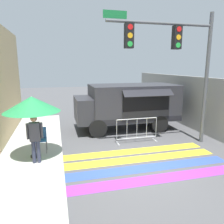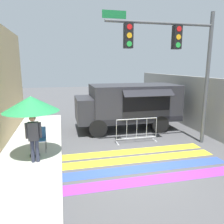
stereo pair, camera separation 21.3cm
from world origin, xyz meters
name	(u,v)px [view 2 (the right image)]	position (x,y,z in m)	size (l,w,h in m)	color
ground_plane	(137,165)	(0.00, 0.00, 0.00)	(60.00, 60.00, 0.00)	#4C4C4F
concrete_wall_right	(202,105)	(4.60, 3.00, 1.42)	(0.20, 16.00, 2.85)	gray
crosswalk_painted	(137,164)	(0.00, 0.08, 0.00)	(6.40, 2.84, 0.01)	purple
food_truck	(126,104)	(0.94, 4.43, 1.41)	(5.45, 2.80, 2.42)	#2D2D33
traffic_signal_pole	(176,53)	(2.10, 1.54, 3.93)	(4.65, 0.29, 5.57)	#515456
patio_umbrella	(31,104)	(-3.53, 1.21, 2.11)	(1.93, 1.93, 2.21)	black
folding_chair	(40,137)	(-3.36, 1.71, 0.74)	(0.44, 0.44, 0.93)	#4C4C51
vendor_person	(34,136)	(-3.45, 0.70, 1.12)	(0.53, 0.22, 1.66)	#2D3347
barricade_front	(137,131)	(0.76, 2.23, 0.55)	(1.92, 0.44, 1.12)	#B7BABF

